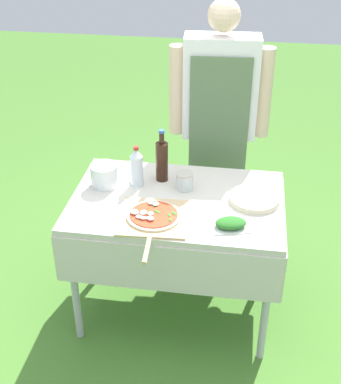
# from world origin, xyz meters

# --- Properties ---
(ground_plane) EXTENTS (12.00, 12.00, 0.00)m
(ground_plane) POSITION_xyz_m (0.00, 0.00, 0.00)
(ground_plane) COLOR #477A2D
(prep_table) EXTENTS (1.16, 0.79, 0.78)m
(prep_table) POSITION_xyz_m (0.00, 0.00, 0.69)
(prep_table) COLOR beige
(prep_table) RESTS_ON ground
(person_cook) EXTENTS (0.63, 0.23, 1.69)m
(person_cook) POSITION_xyz_m (0.17, 0.72, 1.00)
(person_cook) COLOR #4C4C51
(person_cook) RESTS_ON ground
(pizza_on_peel) EXTENTS (0.37, 0.56, 0.05)m
(pizza_on_peel) POSITION_xyz_m (-0.09, -0.22, 0.79)
(pizza_on_peel) COLOR #D1B27F
(pizza_on_peel) RESTS_ON prep_table
(oil_bottle) EXTENTS (0.07, 0.07, 0.31)m
(oil_bottle) POSITION_xyz_m (-0.12, 0.20, 0.90)
(oil_bottle) COLOR black
(oil_bottle) RESTS_ON prep_table
(water_bottle) EXTENTS (0.07, 0.07, 0.24)m
(water_bottle) POSITION_xyz_m (-0.25, 0.12, 0.89)
(water_bottle) COLOR silver
(water_bottle) RESTS_ON prep_table
(herb_container) EXTENTS (0.21, 0.16, 0.05)m
(herb_container) POSITION_xyz_m (0.30, -0.23, 0.80)
(herb_container) COLOR silver
(herb_container) RESTS_ON prep_table
(mixing_tub) EXTENTS (0.16, 0.16, 0.13)m
(mixing_tub) POSITION_xyz_m (-0.43, 0.09, 0.84)
(mixing_tub) COLOR silver
(mixing_tub) RESTS_ON prep_table
(plate_stack) EXTENTS (0.28, 0.28, 0.03)m
(plate_stack) POSITION_xyz_m (0.41, 0.04, 0.79)
(plate_stack) COLOR beige
(plate_stack) RESTS_ON prep_table
(sauce_jar) EXTENTS (0.10, 0.10, 0.10)m
(sauce_jar) POSITION_xyz_m (0.02, 0.11, 0.82)
(sauce_jar) COLOR silver
(sauce_jar) RESTS_ON prep_table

